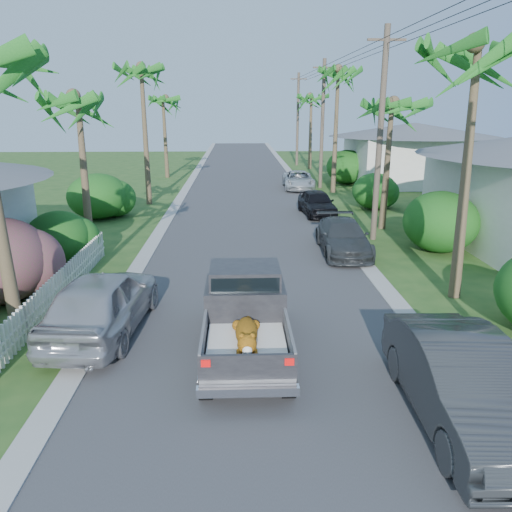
{
  "coord_description": "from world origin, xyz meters",
  "views": [
    {
      "loc": [
        -0.54,
        -8.73,
        5.79
      ],
      "look_at": [
        0.01,
        5.88,
        1.4
      ],
      "focal_mm": 35.0,
      "sensor_mm": 36.0,
      "label": 1
    }
  ],
  "objects_px": {
    "parked_car_rm": "(343,237)",
    "utility_pole_d": "(298,119)",
    "parked_car_rd": "(299,180)",
    "palm_r_c": "(338,70)",
    "palm_r_b": "(392,103)",
    "palm_l_d": "(163,98)",
    "utility_pole_b": "(380,136)",
    "palm_r_d": "(312,96)",
    "house_right_far": "(412,156)",
    "pickup_truck": "(245,310)",
    "parked_car_ln": "(102,302)",
    "parked_car_rf": "(317,203)",
    "palm_r_a": "(481,45)",
    "palm_l_b": "(77,97)",
    "palm_l_c": "(141,68)",
    "parked_car_rn": "(462,383)",
    "utility_pole_c": "(322,124)"
  },
  "relations": [
    {
      "from": "parked_car_ln",
      "to": "palm_l_d",
      "type": "xyz_separation_m",
      "value": [
        -2.38,
        30.41,
        5.58
      ]
    },
    {
      "from": "utility_pole_b",
      "to": "utility_pole_d",
      "type": "xyz_separation_m",
      "value": [
        0.0,
        30.0,
        0.0
      ]
    },
    {
      "from": "parked_car_rf",
      "to": "palm_r_a",
      "type": "height_order",
      "value": "palm_r_a"
    },
    {
      "from": "parked_car_rd",
      "to": "palm_r_c",
      "type": "relative_size",
      "value": 0.49
    },
    {
      "from": "parked_car_rm",
      "to": "utility_pole_c",
      "type": "bearing_deg",
      "value": 85.23
    },
    {
      "from": "palm_r_b",
      "to": "utility_pole_b",
      "type": "height_order",
      "value": "utility_pole_b"
    },
    {
      "from": "palm_l_c",
      "to": "palm_r_d",
      "type": "distance_m",
      "value": 21.95
    },
    {
      "from": "palm_r_b",
      "to": "utility_pole_d",
      "type": "relative_size",
      "value": 0.8
    },
    {
      "from": "utility_pole_c",
      "to": "parked_car_ln",
      "type": "bearing_deg",
      "value": -111.71
    },
    {
      "from": "parked_car_rn",
      "to": "palm_r_c",
      "type": "bearing_deg",
      "value": 85.62
    },
    {
      "from": "parked_car_rm",
      "to": "palm_l_b",
      "type": "bearing_deg",
      "value": 175.11
    },
    {
      "from": "parked_car_rn",
      "to": "parked_car_rd",
      "type": "xyz_separation_m",
      "value": [
        0.28,
        28.09,
        -0.18
      ]
    },
    {
      "from": "parked_car_rd",
      "to": "palm_l_d",
      "type": "bearing_deg",
      "value": 149.58
    },
    {
      "from": "palm_l_c",
      "to": "house_right_far",
      "type": "bearing_deg",
      "value": 22.83
    },
    {
      "from": "parked_car_rd",
      "to": "palm_l_c",
      "type": "relative_size",
      "value": 0.5
    },
    {
      "from": "palm_l_b",
      "to": "palm_r_a",
      "type": "xyz_separation_m",
      "value": [
        13.1,
        -6.0,
        1.28
      ]
    },
    {
      "from": "parked_car_rn",
      "to": "palm_r_a",
      "type": "xyz_separation_m",
      "value": [
        2.67,
        6.63,
        6.6
      ]
    },
    {
      "from": "parked_car_rm",
      "to": "palm_r_c",
      "type": "height_order",
      "value": "palm_r_c"
    },
    {
      "from": "parked_car_rn",
      "to": "utility_pole_d",
      "type": "distance_m",
      "value": 43.83
    },
    {
      "from": "utility_pole_d",
      "to": "palm_r_d",
      "type": "bearing_deg",
      "value": -73.3
    },
    {
      "from": "pickup_truck",
      "to": "parked_car_ln",
      "type": "bearing_deg",
      "value": 164.96
    },
    {
      "from": "parked_car_rm",
      "to": "house_right_far",
      "type": "distance_m",
      "value": 21.32
    },
    {
      "from": "parked_car_rn",
      "to": "utility_pole_c",
      "type": "relative_size",
      "value": 0.55
    },
    {
      "from": "palm_r_d",
      "to": "parked_car_ln",
      "type": "bearing_deg",
      "value": -106.26
    },
    {
      "from": "palm_r_c",
      "to": "palm_r_a",
      "type": "bearing_deg",
      "value": -89.71
    },
    {
      "from": "pickup_truck",
      "to": "palm_r_b",
      "type": "xyz_separation_m",
      "value": [
        6.98,
        12.42,
        4.94
      ]
    },
    {
      "from": "parked_car_rn",
      "to": "utility_pole_b",
      "type": "height_order",
      "value": "utility_pole_b"
    },
    {
      "from": "parked_car_rn",
      "to": "parked_car_rm",
      "type": "bearing_deg",
      "value": 90.5
    },
    {
      "from": "palm_r_a",
      "to": "palm_l_c",
      "type": "bearing_deg",
      "value": 127.55
    },
    {
      "from": "pickup_truck",
      "to": "parked_car_rd",
      "type": "bearing_deg",
      "value": 80.2
    },
    {
      "from": "parked_car_rd",
      "to": "parked_car_rf",
      "type": "bearing_deg",
      "value": -88.76
    },
    {
      "from": "palm_r_d",
      "to": "utility_pole_d",
      "type": "bearing_deg",
      "value": 106.7
    },
    {
      "from": "parked_car_rm",
      "to": "utility_pole_d",
      "type": "relative_size",
      "value": 0.51
    },
    {
      "from": "parked_car_rd",
      "to": "palm_l_c",
      "type": "bearing_deg",
      "value": -149.46
    },
    {
      "from": "palm_r_c",
      "to": "utility_pole_b",
      "type": "bearing_deg",
      "value": -92.64
    },
    {
      "from": "palm_r_d",
      "to": "house_right_far",
      "type": "height_order",
      "value": "palm_r_d"
    },
    {
      "from": "parked_car_rm",
      "to": "parked_car_rd",
      "type": "xyz_separation_m",
      "value": [
        0.16,
        16.62,
        -0.02
      ]
    },
    {
      "from": "house_right_far",
      "to": "utility_pole_d",
      "type": "relative_size",
      "value": 1.0
    },
    {
      "from": "palm_l_c",
      "to": "parked_car_rf",
      "type": "bearing_deg",
      "value": -20.53
    },
    {
      "from": "palm_r_d",
      "to": "utility_pole_d",
      "type": "height_order",
      "value": "utility_pole_d"
    },
    {
      "from": "pickup_truck",
      "to": "parked_car_rm",
      "type": "distance_m",
      "value": 9.25
    },
    {
      "from": "parked_car_rn",
      "to": "palm_r_a",
      "type": "bearing_deg",
      "value": 69.2
    },
    {
      "from": "utility_pole_b",
      "to": "house_right_far",
      "type": "bearing_deg",
      "value": 66.48
    },
    {
      "from": "palm_l_b",
      "to": "house_right_far",
      "type": "height_order",
      "value": "palm_l_b"
    },
    {
      "from": "palm_l_b",
      "to": "palm_l_d",
      "type": "xyz_separation_m",
      "value": [
        0.3,
        22.0,
        0.29
      ]
    },
    {
      "from": "palm_r_c",
      "to": "palm_l_d",
      "type": "bearing_deg",
      "value": 147.79
    },
    {
      "from": "palm_l_c",
      "to": "house_right_far",
      "type": "xyz_separation_m",
      "value": [
        19.0,
        8.0,
        -5.79
      ]
    },
    {
      "from": "parked_car_ln",
      "to": "palm_l_b",
      "type": "relative_size",
      "value": 0.68
    },
    {
      "from": "pickup_truck",
      "to": "parked_car_rf",
      "type": "xyz_separation_m",
      "value": [
        4.23,
        15.73,
        -0.33
      ]
    },
    {
      "from": "palm_r_c",
      "to": "palm_l_c",
      "type": "bearing_deg",
      "value": -161.85
    }
  ]
}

